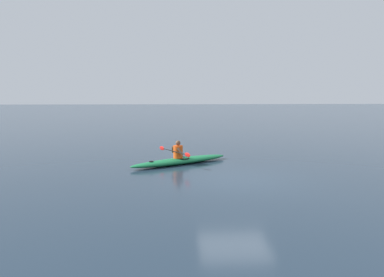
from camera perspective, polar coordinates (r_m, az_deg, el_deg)
ground_plane at (r=12.72m, az=6.81°, el=-6.42°), size 160.00×160.00×0.00m
kayak at (r=15.24m, az=-1.82°, el=-3.55°), size 4.33×3.00×0.27m
kayaker at (r=15.09m, az=-2.28°, el=-1.98°), size 1.30×2.10×0.74m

